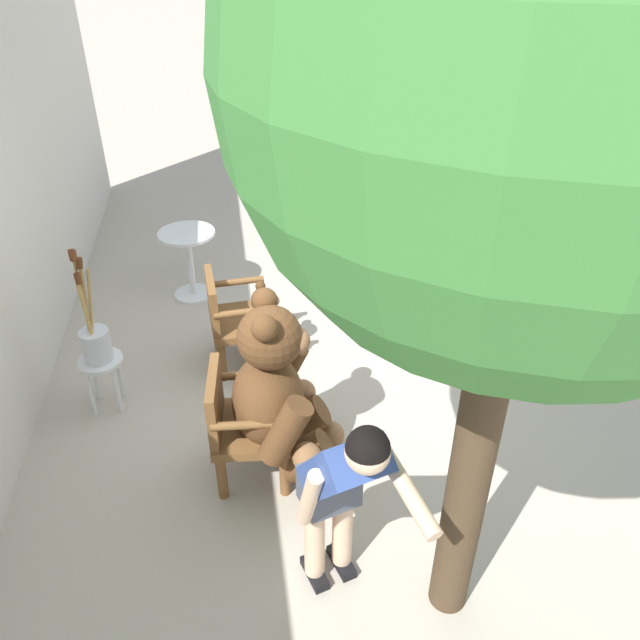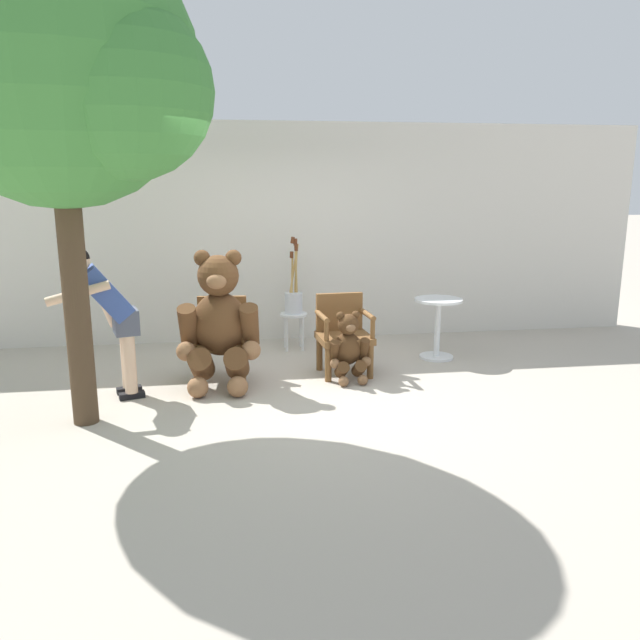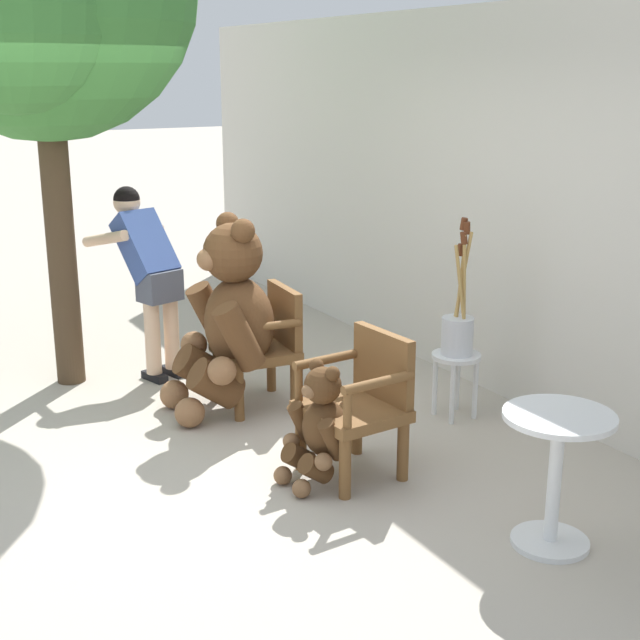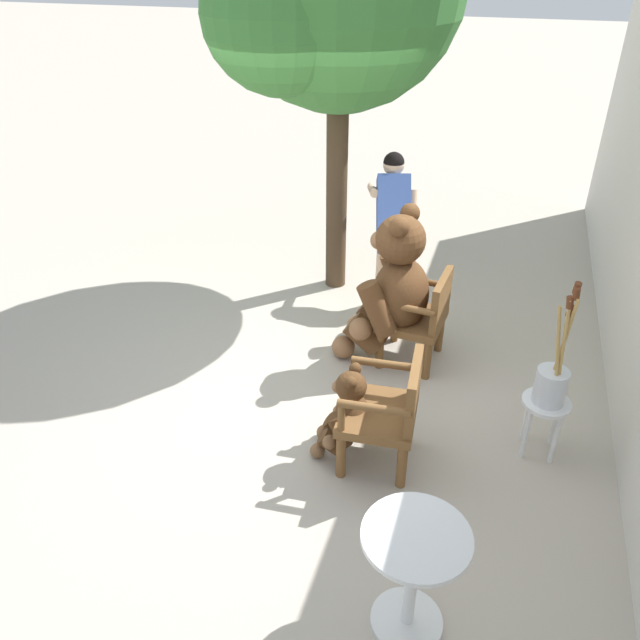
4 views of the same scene
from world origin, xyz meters
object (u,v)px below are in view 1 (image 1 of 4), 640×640
(white_stool, at_px, (102,370))
(wooden_chair_right, at_px, (234,317))
(patio_tree, at_px, (548,73))
(person_visitor, at_px, (342,486))
(round_side_table, at_px, (189,257))
(brush_bucket, at_px, (95,338))
(teddy_bear_small, at_px, (268,324))
(teddy_bear_large, at_px, (279,394))
(wooden_chair_left, at_px, (242,422))

(white_stool, bearing_deg, wooden_chair_right, -67.80)
(patio_tree, bearing_deg, white_stool, 48.39)
(person_visitor, height_order, round_side_table, person_visitor)
(wooden_chair_right, bearing_deg, person_visitor, -168.36)
(person_visitor, height_order, brush_bucket, person_visitor)
(white_stool, xyz_separation_m, round_side_table, (1.64, -0.65, 0.09))
(teddy_bear_small, relative_size, round_side_table, 1.03)
(brush_bucket, bearing_deg, teddy_bear_large, -124.34)
(teddy_bear_small, height_order, patio_tree, patio_tree)
(teddy_bear_large, height_order, person_visitor, person_visitor)
(teddy_bear_small, distance_m, round_side_table, 1.38)
(wooden_chair_right, distance_m, brush_bucket, 1.15)
(wooden_chair_left, height_order, patio_tree, patio_tree)
(wooden_chair_left, distance_m, teddy_bear_small, 1.35)
(teddy_bear_large, bearing_deg, wooden_chair_left, 87.34)
(wooden_chair_left, height_order, brush_bucket, brush_bucket)
(wooden_chair_left, distance_m, white_stool, 1.38)
(wooden_chair_right, relative_size, person_visitor, 0.58)
(round_side_table, bearing_deg, teddy_bear_large, -165.46)
(white_stool, distance_m, patio_tree, 3.89)
(teddy_bear_small, bearing_deg, brush_bucket, 108.06)
(teddy_bear_large, height_order, brush_bucket, brush_bucket)
(person_visitor, distance_m, brush_bucket, 2.47)
(brush_bucket, xyz_separation_m, patio_tree, (-1.96, -2.21, 2.24))
(teddy_bear_large, xyz_separation_m, person_visitor, (-1.02, -0.23, 0.21))
(wooden_chair_left, relative_size, brush_bucket, 0.91)
(wooden_chair_left, height_order, teddy_bear_large, teddy_bear_large)
(round_side_table, bearing_deg, wooden_chair_right, -161.69)
(wooden_chair_left, relative_size, wooden_chair_right, 1.00)
(teddy_bear_small, relative_size, patio_tree, 0.18)
(wooden_chair_right, height_order, white_stool, wooden_chair_right)
(teddy_bear_small, bearing_deg, wooden_chair_right, 91.58)
(white_stool, height_order, round_side_table, round_side_table)
(person_visitor, xyz_separation_m, white_stool, (1.92, 1.53, -0.53))
(wooden_chair_left, bearing_deg, person_visitor, -154.98)
(teddy_bear_large, height_order, patio_tree, patio_tree)
(round_side_table, xyz_separation_m, patio_tree, (-3.60, -1.56, 2.44))
(teddy_bear_small, height_order, person_visitor, person_visitor)
(wooden_chair_right, height_order, teddy_bear_large, teddy_bear_large)
(teddy_bear_large, bearing_deg, patio_tree, -139.88)
(teddy_bear_large, distance_m, round_side_table, 2.62)
(wooden_chair_left, height_order, round_side_table, wooden_chair_left)
(teddy_bear_large, distance_m, white_stool, 1.62)
(patio_tree, bearing_deg, teddy_bear_small, 20.06)
(wooden_chair_left, xyz_separation_m, teddy_bear_small, (1.32, -0.28, -0.10))
(wooden_chair_right, height_order, round_side_table, wooden_chair_right)
(round_side_table, distance_m, patio_tree, 4.62)
(person_visitor, height_order, patio_tree, patio_tree)
(brush_bucket, bearing_deg, wooden_chair_left, -129.98)
(teddy_bear_small, distance_m, patio_tree, 3.59)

